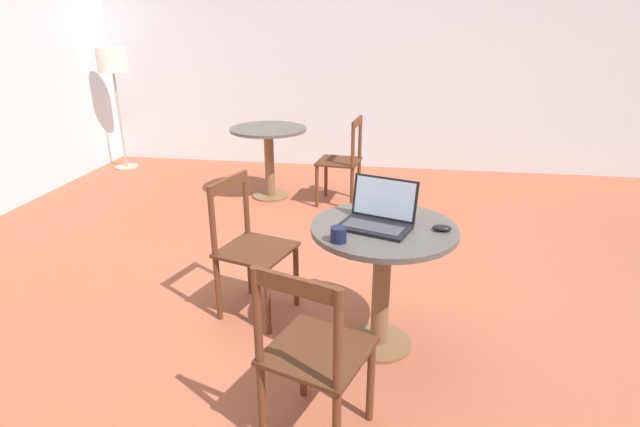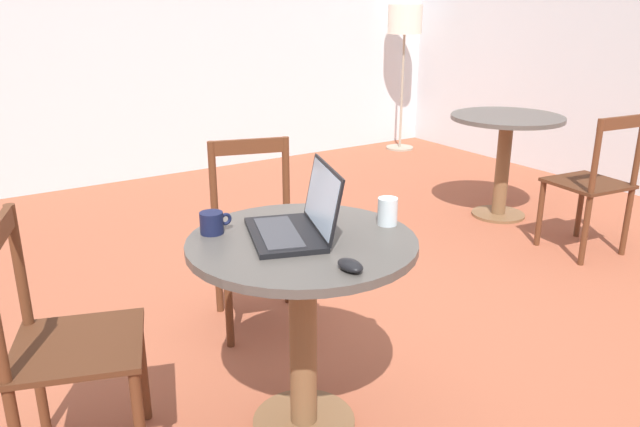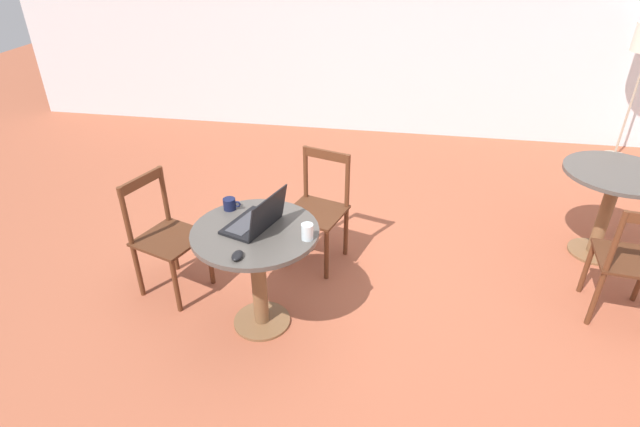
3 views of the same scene
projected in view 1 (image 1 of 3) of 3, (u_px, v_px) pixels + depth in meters
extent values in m
plane|color=#9E5138|center=(313.00, 288.00, 3.49)|extent=(16.00, 16.00, 0.00)
cube|color=silver|center=(356.00, 57.00, 5.98)|extent=(0.06, 9.40, 2.70)
cylinder|color=brown|center=(378.00, 342.00, 2.89)|extent=(0.38, 0.38, 0.02)
cylinder|color=brown|center=(381.00, 289.00, 2.76)|extent=(0.10, 0.10, 0.69)
cylinder|color=#4C4742|center=(384.00, 229.00, 2.63)|extent=(0.78, 0.78, 0.03)
cylinder|color=brown|center=(271.00, 195.00, 5.32)|extent=(0.38, 0.38, 0.02)
cylinder|color=brown|center=(269.00, 163.00, 5.19)|extent=(0.10, 0.10, 0.69)
cylinder|color=#4C4742|center=(268.00, 129.00, 5.06)|extent=(0.78, 0.78, 0.03)
cylinder|color=#562D19|center=(303.00, 359.00, 2.42)|extent=(0.04, 0.04, 0.43)
cylinder|color=#562D19|center=(371.00, 382.00, 2.27)|extent=(0.04, 0.04, 0.43)
cylinder|color=#562D19|center=(262.00, 405.00, 2.13)|extent=(0.04, 0.04, 0.43)
cube|color=#492715|center=(318.00, 351.00, 2.12)|extent=(0.52, 0.52, 0.02)
cylinder|color=#562D19|center=(257.00, 315.00, 1.97)|extent=(0.04, 0.04, 0.43)
cylinder|color=#562D19|center=(338.00, 340.00, 1.82)|extent=(0.04, 0.04, 0.43)
cube|color=#562D19|center=(295.00, 286.00, 1.83)|extent=(0.15, 0.37, 0.07)
cylinder|color=#562D19|center=(296.00, 276.00, 3.22)|extent=(0.04, 0.04, 0.43)
cylinder|color=#562D19|center=(268.00, 302.00, 2.92)|extent=(0.04, 0.04, 0.43)
cylinder|color=#562D19|center=(250.00, 265.00, 3.36)|extent=(0.04, 0.04, 0.43)
cylinder|color=#562D19|center=(218.00, 289.00, 3.06)|extent=(0.04, 0.04, 0.43)
cube|color=#492715|center=(256.00, 250.00, 3.06)|extent=(0.50, 0.50, 0.02)
cylinder|color=#562D19|center=(246.00, 202.00, 3.20)|extent=(0.04, 0.04, 0.43)
cylinder|color=#562D19|center=(212.00, 221.00, 2.90)|extent=(0.04, 0.04, 0.43)
cube|color=#562D19|center=(228.00, 183.00, 2.98)|extent=(0.38, 0.13, 0.07)
cylinder|color=#562D19|center=(317.00, 187.00, 4.95)|extent=(0.04, 0.04, 0.43)
cylinder|color=#562D19|center=(326.00, 177.00, 5.26)|extent=(0.04, 0.04, 0.43)
cylinder|color=#562D19|center=(352.00, 190.00, 4.86)|extent=(0.04, 0.04, 0.43)
cylinder|color=#562D19|center=(359.00, 179.00, 5.18)|extent=(0.04, 0.04, 0.43)
cube|color=#492715|center=(339.00, 161.00, 4.98)|extent=(0.45, 0.45, 0.02)
cylinder|color=#562D19|center=(353.00, 144.00, 4.70)|extent=(0.04, 0.04, 0.43)
cylinder|color=#562D19|center=(360.00, 137.00, 5.02)|extent=(0.04, 0.04, 0.43)
cube|color=#562D19|center=(357.00, 122.00, 4.79)|extent=(0.38, 0.07, 0.07)
cylinder|color=#9E937F|center=(127.00, 167.00, 6.36)|extent=(0.29, 0.29, 0.02)
cylinder|color=#9E937F|center=(120.00, 121.00, 6.15)|extent=(0.02, 0.02, 1.18)
cylinder|color=beige|center=(112.00, 60.00, 5.89)|extent=(0.34, 0.34, 0.28)
cube|color=black|center=(374.00, 227.00, 2.59)|extent=(0.33, 0.41, 0.02)
cube|color=#38383D|center=(373.00, 227.00, 2.57)|extent=(0.22, 0.33, 0.00)
cube|color=black|center=(385.00, 198.00, 2.66)|extent=(0.16, 0.36, 0.22)
cube|color=#9EB2C6|center=(384.00, 198.00, 2.66)|extent=(0.15, 0.33, 0.20)
ellipsoid|color=black|center=(442.00, 228.00, 2.57)|extent=(0.06, 0.10, 0.03)
cylinder|color=#141938|center=(339.00, 235.00, 2.43)|extent=(0.08, 0.08, 0.08)
torus|color=#141938|center=(340.00, 230.00, 2.48)|extent=(0.05, 0.01, 0.05)
cylinder|color=silver|center=(394.00, 198.00, 2.91)|extent=(0.07, 0.07, 0.10)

